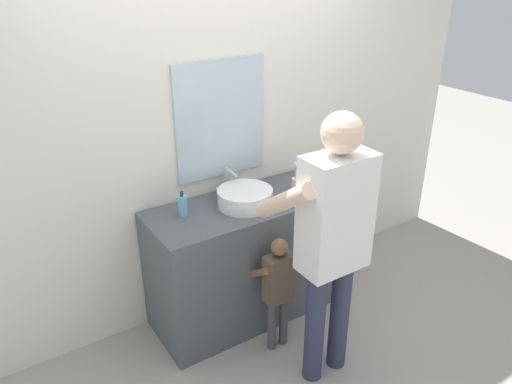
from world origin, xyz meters
name	(u,v)px	position (x,y,z in m)	size (l,w,h in m)	color
ground_plane	(268,335)	(0.00, 0.00, 0.00)	(14.00, 14.00, 0.00)	#9E998E
back_wall	(217,123)	(0.00, 0.62, 1.35)	(4.40, 0.10, 2.70)	silver
vanity_cabinet	(244,261)	(0.00, 0.30, 0.44)	(1.29, 0.54, 0.88)	#4C5156
sink_basin	(245,197)	(0.00, 0.28, 0.94)	(0.36, 0.36, 0.11)	white
faucet	(228,182)	(0.00, 0.50, 0.96)	(0.18, 0.14, 0.18)	#B7BABF
toothbrush_cup	(296,184)	(0.41, 0.27, 0.94)	(0.07, 0.07, 0.21)	silver
soap_bottle	(182,205)	(-0.40, 0.38, 0.95)	(0.06, 0.06, 0.17)	#66B2D1
child_toddler	(278,284)	(0.00, -0.10, 0.49)	(0.25, 0.25, 0.82)	#47474C
adult_parent	(332,229)	(0.12, -0.43, 1.00)	(0.52, 0.55, 1.67)	#2D334C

